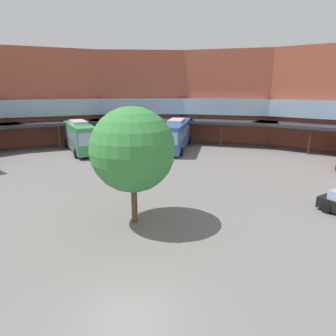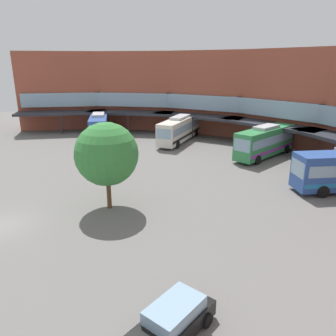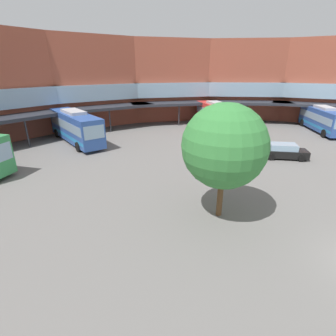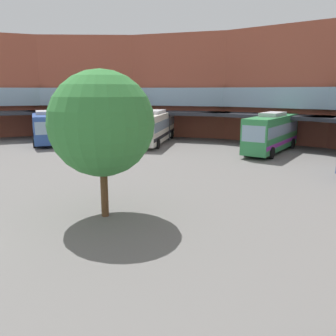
{
  "view_description": "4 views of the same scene",
  "coord_description": "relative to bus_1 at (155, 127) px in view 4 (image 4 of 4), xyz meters",
  "views": [
    {
      "loc": [
        0.78,
        -8.95,
        8.07
      ],
      "look_at": [
        2.29,
        12.43,
        2.19
      ],
      "focal_mm": 31.63,
      "sensor_mm": 36.0,
      "label": 1
    },
    {
      "loc": [
        24.33,
        3.23,
        11.31
      ],
      "look_at": [
        -0.86,
        13.42,
        2.54
      ],
      "focal_mm": 34.82,
      "sensor_mm": 36.0,
      "label": 2
    },
    {
      "loc": [
        -13.26,
        2.02,
        8.77
      ],
      "look_at": [
        -1.77,
        10.75,
        3.08
      ],
      "focal_mm": 27.23,
      "sensor_mm": 36.0,
      "label": 3
    },
    {
      "loc": [
        15.29,
        1.44,
        6.06
      ],
      "look_at": [
        -2.77,
        13.48,
        1.25
      ],
      "focal_mm": 37.37,
      "sensor_mm": 36.0,
      "label": 4
    }
  ],
  "objects": [
    {
      "name": "station_building",
      "position": [
        19.83,
        2.72,
        4.44
      ],
      "size": [
        86.03,
        42.84,
        13.23
      ],
      "color": "#9E4C38",
      "rests_on": "ground"
    },
    {
      "name": "bus_4",
      "position": [
        11.92,
        6.31,
        0.07
      ],
      "size": [
        6.27,
        10.62,
        3.98
      ],
      "rotation": [
        0.0,
        0.0,
        5.11
      ],
      "color": "#338C4C",
      "rests_on": "ground"
    },
    {
      "name": "plaza_tree",
      "position": [
        19.74,
        -15.09,
        2.61
      ],
      "size": [
        4.99,
        4.99,
        7.05
      ],
      "color": "brown",
      "rests_on": "ground"
    },
    {
      "name": "bus_2",
      "position": [
        -7.93,
        -10.66,
        -0.05
      ],
      "size": [
        11.82,
        5.11,
        3.74
      ],
      "rotation": [
        0.0,
        0.0,
        6.06
      ],
      "color": "#2D519E",
      "rests_on": "ground"
    },
    {
      "name": "bus_1",
      "position": [
        0.0,
        0.0,
        0.0
      ],
      "size": [
        10.51,
        10.4,
        3.83
      ],
      "rotation": [
        0.0,
        0.0,
        5.51
      ],
      "color": "silver",
      "rests_on": "ground"
    }
  ]
}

